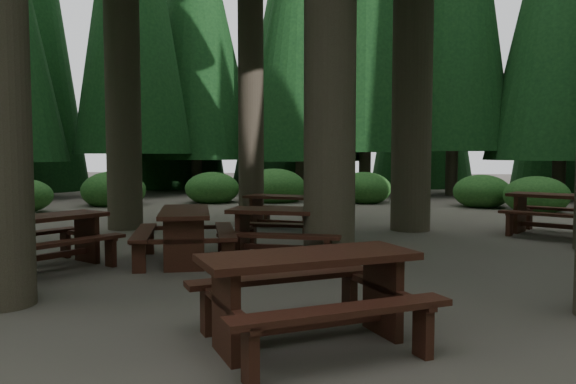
# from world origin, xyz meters

# --- Properties ---
(ground) EXTENTS (80.00, 80.00, 0.00)m
(ground) POSITION_xyz_m (0.00, 0.00, 0.00)
(ground) COLOR #565046
(ground) RESTS_ON ground
(picnic_table_a) EXTENTS (2.61, 2.21, 0.84)m
(picnic_table_a) POSITION_xyz_m (0.09, 0.29, 0.29)
(picnic_table_a) COLOR gray
(picnic_table_a) RESTS_ON ground
(picnic_table_b) EXTENTS (2.09, 2.35, 0.85)m
(picnic_table_b) POSITION_xyz_m (-1.52, -0.16, 0.57)
(picnic_table_b) COLOR #351810
(picnic_table_b) RESTS_ON ground
(picnic_table_c) EXTENTS (2.75, 2.45, 0.80)m
(picnic_table_c) POSITION_xyz_m (-0.45, 3.78, 0.27)
(picnic_table_c) COLOR gray
(picnic_table_c) RESTS_ON ground
(picnic_table_d) EXTENTS (2.62, 2.49, 0.89)m
(picnic_table_d) POSITION_xyz_m (5.50, 3.73, 0.59)
(picnic_table_d) COLOR #351810
(picnic_table_d) RESTS_ON ground
(picnic_table_e) EXTENTS (2.52, 2.38, 0.86)m
(picnic_table_e) POSITION_xyz_m (0.89, -3.85, 0.57)
(picnic_table_e) COLOR #351810
(picnic_table_e) RESTS_ON ground
(picnic_table_f) EXTENTS (2.27, 2.41, 0.83)m
(picnic_table_f) POSITION_xyz_m (-3.48, -1.06, 0.55)
(picnic_table_f) COLOR #351810
(picnic_table_f) RESTS_ON ground
(shrub_ring) EXTENTS (23.86, 24.64, 1.49)m
(shrub_ring) POSITION_xyz_m (0.70, 0.75, 0.40)
(shrub_ring) COLOR #1D4F1B
(shrub_ring) RESTS_ON ground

